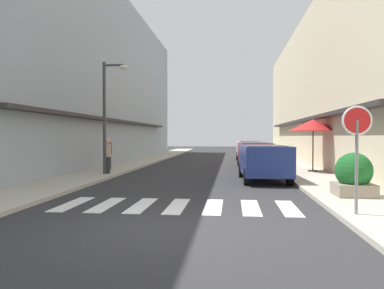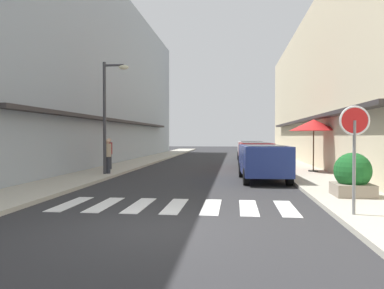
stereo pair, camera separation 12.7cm
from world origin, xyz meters
TOP-DOWN VIEW (x-y plane):
  - ground_plane at (0.00, 15.90)m, footprint 87.47×87.47m
  - sidewalk_left at (-4.89, 15.90)m, footprint 2.27×55.66m
  - sidewalk_right at (4.89, 15.90)m, footprint 2.27×55.66m
  - building_row_left at (-8.52, 16.89)m, footprint 5.50×37.78m
  - building_row_right at (8.52, 16.89)m, footprint 5.50×37.78m
  - crosswalk at (-0.00, 2.35)m, footprint 6.15×2.20m
  - parked_car_near at (2.70, 8.17)m, footprint 1.97×4.22m
  - parked_car_mid at (2.70, 14.35)m, footprint 1.90×4.23m
  - parked_car_far at (2.70, 20.62)m, footprint 1.92×4.12m
  - round_street_sign at (4.14, 1.21)m, footprint 0.65×0.07m
  - street_lamp at (-4.12, 9.15)m, footprint 1.19×0.28m
  - cafe_umbrella at (5.33, 11.43)m, footprint 2.34×2.34m
  - planter_corner at (4.90, 3.85)m, footprint 1.06×1.06m
  - pedestrian_walking_near at (-4.91, 11.48)m, footprint 0.34×0.34m
  - pedestrian_walking_far at (-4.26, 9.36)m, footprint 0.34×0.34m

SIDE VIEW (x-z plane):
  - ground_plane at x=0.00m, z-range 0.00..0.00m
  - crosswalk at x=0.00m, z-range 0.00..0.01m
  - sidewalk_left at x=-4.89m, z-range 0.00..0.12m
  - sidewalk_right at x=4.89m, z-range 0.00..0.12m
  - planter_corner at x=4.90m, z-range 0.08..1.32m
  - parked_car_far at x=2.70m, z-range 0.19..1.66m
  - parked_car_near at x=2.70m, z-range 0.19..1.66m
  - parked_car_mid at x=2.70m, z-range 0.19..1.66m
  - pedestrian_walking_far at x=-4.26m, z-range 0.16..1.74m
  - pedestrian_walking_near at x=-4.91m, z-range 0.16..1.76m
  - round_street_sign at x=4.14m, z-range 0.75..3.13m
  - cafe_umbrella at x=5.33m, z-range 1.09..3.62m
  - street_lamp at x=-4.12m, z-range 0.70..5.76m
  - building_row_right at x=8.52m, z-range 0.00..9.62m
  - building_row_left at x=-8.52m, z-range 0.00..11.69m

